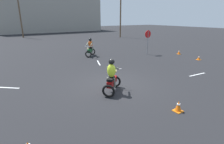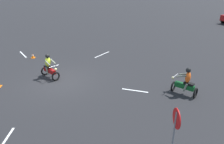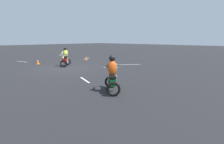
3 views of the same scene
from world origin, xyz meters
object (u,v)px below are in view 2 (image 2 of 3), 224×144
(motorcycle_rider_foreground, at_px, (49,67))
(traffic_cone_mid_left, at_px, (33,56))
(motorcycle_rider_background, at_px, (186,83))
(stop_sign, at_px, (175,126))

(motorcycle_rider_foreground, bearing_deg, traffic_cone_mid_left, -104.36)
(motorcycle_rider_background, height_order, stop_sign, stop_sign)
(motorcycle_rider_foreground, bearing_deg, motorcycle_rider_background, 117.87)
(motorcycle_rider_background, bearing_deg, motorcycle_rider_foreground, 113.20)
(traffic_cone_mid_left, bearing_deg, motorcycle_rider_foreground, 29.04)
(motorcycle_rider_foreground, height_order, motorcycle_rider_background, same)
(stop_sign, distance_m, traffic_cone_mid_left, 14.26)
(stop_sign, height_order, traffic_cone_mid_left, stop_sign)
(motorcycle_rider_foreground, height_order, stop_sign, stop_sign)
(stop_sign, relative_size, traffic_cone_mid_left, 6.37)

